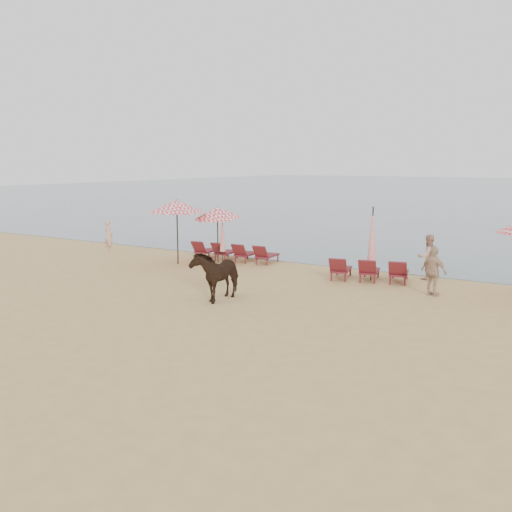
{
  "coord_description": "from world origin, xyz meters",
  "views": [
    {
      "loc": [
        9.66,
        -10.68,
        4.15
      ],
      "look_at": [
        0.0,
        5.0,
        1.1
      ],
      "focal_mm": 40.0,
      "sensor_mm": 36.0,
      "label": 1
    }
  ],
  "objects_px": {
    "umbrella_open_left_a": "(177,206)",
    "umbrella_closed_right": "(372,235)",
    "beachgoer_right_b": "(434,271)",
    "lounger_cluster_right": "(369,270)",
    "umbrella_closed_left": "(223,234)",
    "lounger_cluster_left": "(234,252)",
    "cow": "(217,274)",
    "beachgoer_left": "(109,235)",
    "beachgoer_right_a": "(428,257)",
    "umbrella_open_left_b": "(217,213)"
  },
  "relations": [
    {
      "from": "umbrella_open_left_a",
      "to": "umbrella_closed_right",
      "type": "distance_m",
      "value": 8.0
    },
    {
      "from": "beachgoer_right_b",
      "to": "lounger_cluster_right",
      "type": "bearing_deg",
      "value": -0.35
    },
    {
      "from": "umbrella_closed_left",
      "to": "umbrella_closed_right",
      "type": "height_order",
      "value": "umbrella_closed_right"
    },
    {
      "from": "lounger_cluster_left",
      "to": "cow",
      "type": "bearing_deg",
      "value": -66.0
    },
    {
      "from": "umbrella_closed_left",
      "to": "beachgoer_right_b",
      "type": "bearing_deg",
      "value": -8.71
    },
    {
      "from": "umbrella_closed_left",
      "to": "umbrella_closed_right",
      "type": "bearing_deg",
      "value": -1.22
    },
    {
      "from": "lounger_cluster_left",
      "to": "beachgoer_left",
      "type": "xyz_separation_m",
      "value": [
        -6.51,
        -0.83,
        0.36
      ]
    },
    {
      "from": "lounger_cluster_right",
      "to": "beachgoer_right_b",
      "type": "xyz_separation_m",
      "value": [
        2.5,
        -1.04,
        0.37
      ]
    },
    {
      "from": "beachgoer_left",
      "to": "beachgoer_right_b",
      "type": "bearing_deg",
      "value": -173.16
    },
    {
      "from": "umbrella_open_left_a",
      "to": "umbrella_closed_right",
      "type": "xyz_separation_m",
      "value": [
        7.89,
        1.07,
        -0.77
      ]
    },
    {
      "from": "lounger_cluster_right",
      "to": "umbrella_closed_left",
      "type": "height_order",
      "value": "umbrella_closed_left"
    },
    {
      "from": "umbrella_closed_right",
      "to": "beachgoer_right_a",
      "type": "xyz_separation_m",
      "value": [
        1.65,
        1.19,
        -0.8
      ]
    },
    {
      "from": "umbrella_open_left_b",
      "to": "lounger_cluster_right",
      "type": "bearing_deg",
      "value": -10.48
    },
    {
      "from": "lounger_cluster_left",
      "to": "beachgoer_right_b",
      "type": "relative_size",
      "value": 2.34
    },
    {
      "from": "umbrella_open_left_b",
      "to": "cow",
      "type": "bearing_deg",
      "value": -62.81
    },
    {
      "from": "lounger_cluster_right",
      "to": "beachgoer_right_b",
      "type": "distance_m",
      "value": 2.73
    },
    {
      "from": "lounger_cluster_right",
      "to": "beachgoer_right_a",
      "type": "xyz_separation_m",
      "value": [
        1.66,
        1.39,
        0.41
      ]
    },
    {
      "from": "umbrella_open_left_a",
      "to": "cow",
      "type": "xyz_separation_m",
      "value": [
        4.86,
        -4.08,
        -1.61
      ]
    },
    {
      "from": "lounger_cluster_left",
      "to": "umbrella_closed_right",
      "type": "bearing_deg",
      "value": -12.08
    },
    {
      "from": "lounger_cluster_right",
      "to": "umbrella_closed_left",
      "type": "bearing_deg",
      "value": 163.53
    },
    {
      "from": "umbrella_open_left_b",
      "to": "umbrella_closed_right",
      "type": "xyz_separation_m",
      "value": [
        6.72,
        -0.1,
        -0.47
      ]
    },
    {
      "from": "cow",
      "to": "beachgoer_right_a",
      "type": "relative_size",
      "value": 1.13
    },
    {
      "from": "umbrella_closed_left",
      "to": "beachgoer_right_b",
      "type": "height_order",
      "value": "umbrella_closed_left"
    },
    {
      "from": "beachgoer_left",
      "to": "umbrella_open_left_b",
      "type": "bearing_deg",
      "value": -167.13
    },
    {
      "from": "umbrella_closed_right",
      "to": "umbrella_open_left_b",
      "type": "bearing_deg",
      "value": 179.11
    },
    {
      "from": "cow",
      "to": "beachgoer_left",
      "type": "bearing_deg",
      "value": 149.38
    },
    {
      "from": "lounger_cluster_right",
      "to": "beachgoer_right_b",
      "type": "relative_size",
      "value": 1.88
    },
    {
      "from": "umbrella_open_left_a",
      "to": "lounger_cluster_left",
      "type": "bearing_deg",
      "value": 45.49
    },
    {
      "from": "beachgoer_right_a",
      "to": "cow",
      "type": "bearing_deg",
      "value": 8.89
    },
    {
      "from": "umbrella_closed_right",
      "to": "beachgoer_right_b",
      "type": "relative_size",
      "value": 1.69
    },
    {
      "from": "umbrella_closed_left",
      "to": "beachgoer_right_b",
      "type": "xyz_separation_m",
      "value": [
        8.98,
        -1.38,
        -0.44
      ]
    },
    {
      "from": "umbrella_closed_left",
      "to": "cow",
      "type": "bearing_deg",
      "value": -56.71
    },
    {
      "from": "beachgoer_right_b",
      "to": "umbrella_closed_right",
      "type": "bearing_deg",
      "value": -4.14
    },
    {
      "from": "beachgoer_left",
      "to": "umbrella_open_left_a",
      "type": "bearing_deg",
      "value": 179.85
    },
    {
      "from": "cow",
      "to": "beachgoer_left",
      "type": "height_order",
      "value": "cow"
    },
    {
      "from": "umbrella_open_left_a",
      "to": "umbrella_open_left_b",
      "type": "xyz_separation_m",
      "value": [
        1.17,
        1.18,
        -0.29
      ]
    },
    {
      "from": "lounger_cluster_right",
      "to": "umbrella_open_left_b",
      "type": "relative_size",
      "value": 1.21
    },
    {
      "from": "beachgoer_right_a",
      "to": "lounger_cluster_left",
      "type": "bearing_deg",
      "value": -41.53
    },
    {
      "from": "lounger_cluster_left",
      "to": "umbrella_open_left_a",
      "type": "height_order",
      "value": "umbrella_open_left_a"
    },
    {
      "from": "cow",
      "to": "beachgoer_right_a",
      "type": "height_order",
      "value": "beachgoer_right_a"
    },
    {
      "from": "umbrella_closed_left",
      "to": "umbrella_closed_right",
      "type": "xyz_separation_m",
      "value": [
        6.5,
        -0.14,
        0.4
      ]
    },
    {
      "from": "umbrella_closed_left",
      "to": "beachgoer_right_b",
      "type": "relative_size",
      "value": 1.28
    },
    {
      "from": "beachgoer_left",
      "to": "beachgoer_right_a",
      "type": "distance_m",
      "value": 14.56
    },
    {
      "from": "umbrella_closed_left",
      "to": "lounger_cluster_left",
      "type": "bearing_deg",
      "value": 75.62
    },
    {
      "from": "umbrella_closed_left",
      "to": "cow",
      "type": "relative_size",
      "value": 1.08
    },
    {
      "from": "beachgoer_left",
      "to": "cow",
      "type": "bearing_deg",
      "value": 163.88
    },
    {
      "from": "lounger_cluster_right",
      "to": "beachgoer_left",
      "type": "bearing_deg",
      "value": 165.95
    },
    {
      "from": "umbrella_open_left_b",
      "to": "cow",
      "type": "distance_m",
      "value": 6.55
    },
    {
      "from": "beachgoer_left",
      "to": "beachgoer_right_b",
      "type": "height_order",
      "value": "beachgoer_right_b"
    },
    {
      "from": "umbrella_closed_right",
      "to": "beachgoer_right_b",
      "type": "xyz_separation_m",
      "value": [
        2.49,
        -1.24,
        -0.84
      ]
    }
  ]
}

